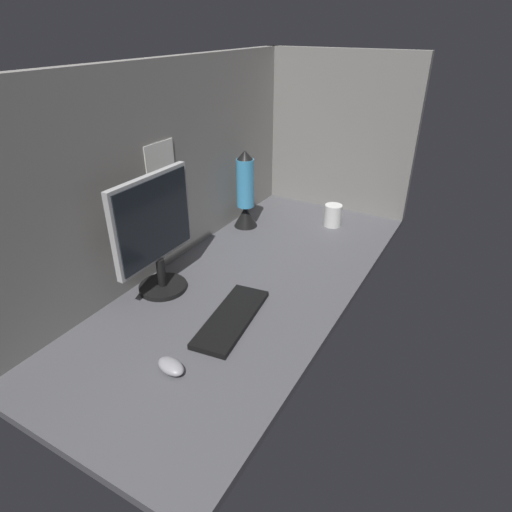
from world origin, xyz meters
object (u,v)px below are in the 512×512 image
Objects in this scene: keyboard at (232,318)px; mug_ceramic_white at (333,215)px; monitor at (155,231)px; mouse at (171,366)px; lava_lamp at (245,196)px.

keyboard is 90.26cm from mug_ceramic_white.
monitor is at bearing 157.42° from mug_ceramic_white.
mug_ceramic_white is (86.38, -35.93, -18.79)cm from monitor.
mouse is 119.04cm from mug_ceramic_white.
keyboard is 0.98× the size of lava_lamp.
mouse is 0.79× the size of mug_ceramic_white.
lava_lamp is at bearing 30.65° from mouse.
keyboard is 78.36cm from lava_lamp.
lava_lamp reaches higher than mouse.
mug_ceramic_white is 44.36cm from lava_lamp.
mug_ceramic_white is at bearing -22.58° from monitor.
monitor is 65.23cm from lava_lamp.
keyboard is at bearing 7.07° from mouse.
keyboard is at bearing 178.70° from mug_ceramic_white.
mouse is at bearing -136.03° from monitor.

